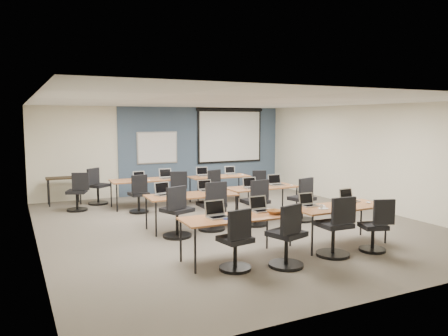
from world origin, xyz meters
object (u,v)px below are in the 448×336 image
task_chair_1 (287,241)px  laptop_8 (140,178)px  training_table_mid_right (262,189)px  task_chair_2 (336,231)px  laptop_1 (260,207)px  task_chair_10 (214,192)px  task_chair_3 (376,230)px  task_chair_7 (303,203)px  task_chair_0 (236,245)px  projector_screen (230,132)px  laptop_7 (276,183)px  laptop_4 (164,192)px  task_chair_8 (139,197)px  spare_chair_b (78,195)px  laptop_0 (217,213)px  training_table_mid_left (191,196)px  training_table_back_left (148,181)px  spare_chair_a (97,189)px  task_chair_4 (177,216)px  utility_table (64,181)px  training_table_front_right (339,208)px  training_table_back_right (219,178)px  laptop_11 (231,172)px  task_chair_11 (255,190)px  laptop_5 (206,188)px  laptop_6 (251,186)px  whiteboard (157,148)px  laptop_9 (166,176)px  task_chair_5 (213,210)px  laptop_2 (309,203)px  task_chair_9 (175,194)px  training_table_front_left (234,220)px  laptop_10 (203,174)px

task_chair_1 → laptop_8: 5.65m
training_table_mid_right → task_chair_2: 3.19m
laptop_1 → task_chair_10: size_ratio=0.33×
task_chair_3 → task_chair_7: bearing=103.4°
task_chair_0 → task_chair_3: task_chair_0 is taller
projector_screen → task_chair_2: size_ratio=2.29×
laptop_7 → laptop_4: bearing=-171.5°
task_chair_8 → spare_chair_b: size_ratio=0.98×
training_table_mid_right → task_chair_1: (-1.50, -3.26, -0.25)m
task_chair_0 → task_chair_3: bearing=-13.5°
laptop_0 → task_chair_10: (1.77, 3.95, -0.37)m
training_table_mid_left → task_chair_2: (1.46, -2.89, -0.25)m
training_table_back_left → task_chair_1: size_ratio=1.86×
laptop_4 → spare_chair_a: size_ratio=0.35×
task_chair_8 → task_chair_4: bearing=-95.7°
training_table_back_left → utility_table: size_ratio=2.10×
training_table_front_right → laptop_0: (-2.42, 0.16, 0.11)m
training_table_back_right → task_chair_3: size_ratio=1.76×
laptop_11 → task_chair_11: laptop_11 is taller
laptop_5 → laptop_11: laptop_5 is taller
training_table_back_right → task_chair_8: (-2.45, -0.47, -0.28)m
training_table_mid_left → laptop_6: laptop_6 is taller
whiteboard → training_table_mid_right: size_ratio=0.74×
training_table_mid_left → laptop_9: 2.69m
whiteboard → task_chair_2: size_ratio=1.22×
laptop_0 → task_chair_0: 0.70m
task_chair_2 → task_chair_5: 2.76m
laptop_6 → laptop_11: (0.76, 2.50, -0.00)m
laptop_7 → task_chair_7: 0.95m
laptop_8 → spare_chair_b: size_ratio=0.31×
task_chair_2 → spare_chair_b: (-3.39, 5.78, -0.02)m
task_chair_10 → laptop_11: bearing=21.3°
spare_chair_a → laptop_6: bearing=-89.3°
task_chair_8 → whiteboard: bearing=55.4°
laptop_11 → spare_chair_a: bearing=175.6°
training_table_mid_right → laptop_2: bearing=-102.1°
laptop_6 → task_chair_10: task_chair_10 is taller
training_table_back_right → task_chair_9: task_chair_9 is taller
whiteboard → laptop_9: size_ratio=3.69×
laptop_9 → spare_chair_b: 2.32m
laptop_2 → task_chair_5: size_ratio=0.29×
training_table_back_right → task_chair_11: bearing=-46.2°
laptop_0 → laptop_4: (-0.12, 2.40, -0.00)m
projector_screen → spare_chair_a: (-4.49, -0.78, -1.47)m
laptop_1 → laptop_5: bearing=89.0°
task_chair_1 → spare_chair_a: (-1.75, 6.57, -0.01)m
training_table_front_left → task_chair_1: bearing=-49.1°
task_chair_5 → laptop_10: bearing=70.9°
training_table_back_left → task_chair_5: bearing=-78.3°
whiteboard → spare_chair_a: (-1.99, -0.80, -1.03)m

